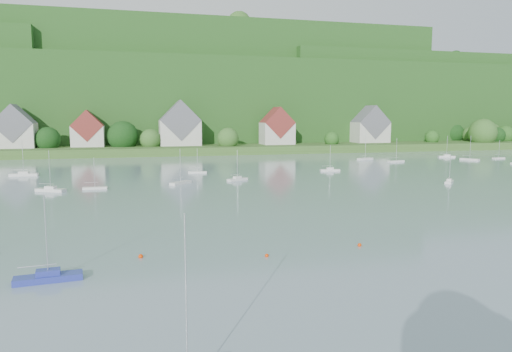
{
  "coord_description": "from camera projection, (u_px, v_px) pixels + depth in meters",
  "views": [
    {
      "loc": [
        -13.77,
        -4.64,
        14.14
      ],
      "look_at": [
        7.01,
        75.0,
        4.0
      ],
      "focal_mm": 33.43,
      "sensor_mm": 36.0,
      "label": 1
    }
  ],
  "objects": [
    {
      "name": "forested_ridge",
      "position": [
        157.0,
        102.0,
        264.86
      ],
      "size": [
        620.0,
        181.22,
        69.89
      ],
      "color": "#1A4115",
      "rests_on": "ground"
    },
    {
      "name": "far_sailboat_cluster",
      "position": [
        222.0,
        170.0,
        126.02
      ],
      "size": [
        201.2,
        72.13,
        8.71
      ],
      "color": "silver",
      "rests_on": "ground"
    },
    {
      "name": "mooring_buoy_2",
      "position": [
        359.0,
        246.0,
        52.62
      ],
      "size": [
        0.43,
        0.43,
        0.43
      ],
      "primitive_type": "sphere",
      "color": "#E03602",
      "rests_on": "ground"
    },
    {
      "name": "village_building_2",
      "position": [
        180.0,
        127.0,
        190.18
      ],
      "size": [
        16.0,
        11.44,
        18.0
      ],
      "color": "beige",
      "rests_on": "far_shore_strip"
    },
    {
      "name": "village_building_1",
      "position": [
        88.0,
        132.0,
        182.55
      ],
      "size": [
        12.0,
        9.36,
        14.0
      ],
      "color": "beige",
      "rests_on": "far_shore_strip"
    },
    {
      "name": "mooring_buoy_3",
      "position": [
        141.0,
        258.0,
        48.29
      ],
      "size": [
        0.48,
        0.48,
        0.48
      ],
      "primitive_type": "sphere",
      "color": "#E03602",
      "rests_on": "ground"
    },
    {
      "name": "mooring_buoy_0",
      "position": [
        267.0,
        257.0,
        48.64
      ],
      "size": [
        0.39,
        0.39,
        0.39
      ],
      "primitive_type": "sphere",
      "color": "#E03602",
      "rests_on": "ground"
    },
    {
      "name": "near_sailboat_1",
      "position": [
        48.0,
        276.0,
        41.31
      ],
      "size": [
        5.75,
        2.15,
        7.58
      ],
      "rotation": [
        0.0,
        0.0,
        0.1
      ],
      "color": "navy",
      "rests_on": "ground"
    },
    {
      "name": "far_shore_strip",
      "position": [
        166.0,
        147.0,
        201.52
      ],
      "size": [
        600.0,
        60.0,
        3.0
      ],
      "primitive_type": "cube",
      "color": "#375821",
      "rests_on": "ground"
    },
    {
      "name": "village_building_0",
      "position": [
        15.0,
        130.0,
        174.28
      ],
      "size": [
        14.0,
        10.4,
        16.0
      ],
      "color": "beige",
      "rests_on": "far_shore_strip"
    },
    {
      "name": "village_building_4",
      "position": [
        370.0,
        128.0,
        213.48
      ],
      "size": [
        15.0,
        10.4,
        16.5
      ],
      "color": "beige",
      "rests_on": "far_shore_strip"
    },
    {
      "name": "village_building_3",
      "position": [
        277.0,
        129.0,
        198.38
      ],
      "size": [
        13.0,
        10.4,
        15.5
      ],
      "color": "beige",
      "rests_on": "far_shore_strip"
    }
  ]
}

